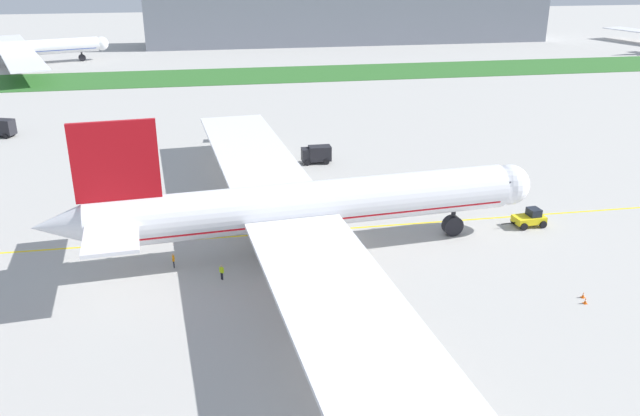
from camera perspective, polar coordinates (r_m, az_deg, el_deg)
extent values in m
plane|color=#ADAAA5|center=(73.25, 1.65, -2.87)|extent=(600.00, 600.00, 0.00)
cube|color=yellow|center=(76.08, 1.17, -1.89)|extent=(280.00, 0.36, 0.01)
cube|color=#2D6628|center=(173.49, -5.47, 11.53)|extent=(320.00, 24.00, 0.10)
cylinder|color=white|center=(68.45, -1.06, 0.31)|extent=(45.10, 8.89, 4.87)
cube|color=#B20C14|center=(68.77, -1.06, -0.35)|extent=(43.28, 8.34, 0.58)
sphere|color=white|center=(77.37, 16.27, 1.98)|extent=(4.63, 4.63, 4.63)
cone|color=white|center=(67.17, -21.88, -1.43)|extent=(5.71, 4.61, 4.14)
cube|color=#B20C14|center=(64.66, -17.54, 3.93)|extent=(8.08, 1.21, 7.80)
cube|color=white|center=(71.09, -17.68, 0.71)|extent=(5.61, 8.21, 0.34)
cube|color=white|center=(62.04, -17.88, -2.41)|extent=(5.61, 8.21, 0.34)
cube|color=white|center=(89.22, -6.05, 4.93)|extent=(13.46, 41.08, 0.39)
cube|color=white|center=(48.66, 2.99, -10.05)|extent=(13.46, 41.08, 0.39)
cylinder|color=#B7BABF|center=(81.39, -4.01, 2.24)|extent=(4.85, 3.09, 2.68)
cylinder|color=black|center=(81.84, -2.42, 2.39)|extent=(0.65, 2.84, 2.82)
cylinder|color=#B7BABF|center=(57.24, 1.43, -6.51)|extent=(4.85, 3.09, 2.68)
cylinder|color=black|center=(57.88, 3.64, -6.21)|extent=(0.65, 2.84, 2.82)
cylinder|color=black|center=(75.39, 11.61, -0.85)|extent=(0.51, 0.51, 1.89)
cylinder|color=black|center=(75.75, 11.56, -1.51)|extent=(2.40, 1.25, 2.32)
cylinder|color=black|center=(71.35, -4.34, -1.77)|extent=(0.51, 0.51, 1.89)
cylinder|color=black|center=(71.73, -4.32, -2.46)|extent=(2.40, 1.25, 2.32)
cylinder|color=black|center=(66.77, -3.49, -3.46)|extent=(0.51, 0.51, 1.89)
cylinder|color=black|center=(67.18, -3.47, -4.19)|extent=(2.40, 1.25, 2.32)
cube|color=black|center=(76.81, 15.85, 2.37)|extent=(2.03, 3.79, 0.88)
sphere|color=black|center=(68.76, -15.47, -0.02)|extent=(0.34, 0.34, 0.34)
sphere|color=black|center=(68.79, -11.94, 0.33)|extent=(0.34, 0.34, 0.34)
sphere|color=black|center=(69.09, -8.42, 0.67)|extent=(0.34, 0.34, 0.34)
sphere|color=black|center=(69.65, -4.95, 1.00)|extent=(0.34, 0.34, 0.34)
sphere|color=black|center=(70.46, -1.54, 1.33)|extent=(0.34, 0.34, 0.34)
sphere|color=black|center=(71.52, 1.78, 1.64)|extent=(0.34, 0.34, 0.34)
sphere|color=black|center=(72.81, 4.99, 1.94)|extent=(0.34, 0.34, 0.34)
sphere|color=black|center=(74.32, 8.08, 2.22)|extent=(0.34, 0.34, 0.34)
sphere|color=black|center=(76.05, 11.04, 2.48)|extent=(0.34, 0.34, 0.34)
cube|color=yellow|center=(80.63, 17.88, -0.94)|extent=(3.80, 2.40, 0.79)
cube|color=black|center=(80.61, 18.28, -0.34)|extent=(1.44, 1.69, 0.90)
cylinder|color=black|center=(79.33, 16.20, -1.31)|extent=(1.80, 0.28, 0.12)
cylinder|color=black|center=(79.31, 17.47, -1.58)|extent=(0.93, 0.43, 0.90)
cylinder|color=black|center=(80.92, 16.70, -1.02)|extent=(0.93, 0.43, 0.90)
cylinder|color=black|center=(80.66, 19.00, -1.37)|extent=(0.93, 0.43, 0.90)
cylinder|color=black|center=(82.24, 18.22, -0.83)|extent=(0.93, 0.43, 0.90)
cylinder|color=black|center=(68.72, -12.72, -4.80)|extent=(0.12, 0.12, 0.81)
cylinder|color=orange|center=(68.56, -12.78, -4.25)|extent=(0.09, 0.09, 0.52)
cylinder|color=black|center=(68.55, -12.71, -4.87)|extent=(0.12, 0.12, 0.81)
cylinder|color=orange|center=(68.13, -12.74, -4.42)|extent=(0.09, 0.09, 0.52)
cube|color=orange|center=(68.33, -12.76, -4.31)|extent=(0.28, 0.45, 0.57)
sphere|color=tan|center=(68.16, -12.79, -4.00)|extent=(0.22, 0.22, 0.22)
cylinder|color=black|center=(76.48, 1.53, -1.44)|extent=(0.11, 0.11, 0.78)
cylinder|color=orange|center=(76.31, 1.61, -0.97)|extent=(0.09, 0.09, 0.50)
cylinder|color=black|center=(76.37, 1.42, -1.48)|extent=(0.11, 0.11, 0.78)
cylinder|color=orange|center=(76.04, 1.35, -1.06)|extent=(0.09, 0.09, 0.50)
cube|color=orange|center=(76.16, 1.48, -1.00)|extent=(0.47, 0.40, 0.56)
sphere|color=#8C6647|center=(76.01, 1.48, -0.72)|extent=(0.21, 0.21, 0.21)
cylinder|color=black|center=(65.32, -8.56, -5.95)|extent=(0.12, 0.12, 0.80)
cylinder|color=#BFE519|center=(64.92, -8.51, -5.48)|extent=(0.09, 0.09, 0.51)
cylinder|color=black|center=(65.45, -8.67, -5.90)|extent=(0.12, 0.12, 0.80)
cylinder|color=#BFE519|center=(65.25, -8.78, -5.35)|extent=(0.09, 0.09, 0.51)
cube|color=#BFE519|center=(65.07, -8.65, -5.39)|extent=(0.44, 0.47, 0.57)
sphere|color=tan|center=(64.89, -8.67, -5.08)|extent=(0.22, 0.22, 0.22)
cube|color=#F2590C|center=(66.49, 22.09, -7.29)|extent=(0.36, 0.36, 0.03)
cone|color=#F2590C|center=(66.35, 22.13, -7.07)|extent=(0.28, 0.28, 0.55)
cylinder|color=white|center=(66.34, 22.13, -7.05)|extent=(0.17, 0.17, 0.06)
cube|color=#F2590C|center=(65.51, 22.26, -7.76)|extent=(0.36, 0.36, 0.03)
cone|color=#F2590C|center=(65.38, 22.29, -7.54)|extent=(0.28, 0.28, 0.55)
cylinder|color=white|center=(65.36, 22.29, -7.52)|extent=(0.17, 0.17, 0.06)
cube|color=black|center=(126.54, -26.07, 6.41)|extent=(4.21, 3.33, 2.67)
cylinder|color=black|center=(125.48, -25.91, 5.69)|extent=(0.95, 0.61, 0.90)
cylinder|color=black|center=(127.13, -25.36, 5.97)|extent=(0.95, 0.61, 0.90)
cube|color=black|center=(112.64, -7.36, 6.74)|extent=(3.62, 2.40, 2.47)
cube|color=black|center=(112.64, -6.23, 6.61)|extent=(1.52, 2.12, 1.78)
cube|color=#263347|center=(112.53, -5.92, 6.79)|extent=(0.25, 1.75, 0.78)
cylinder|color=black|center=(113.88, -6.20, 6.31)|extent=(0.92, 0.38, 0.90)
cylinder|color=black|center=(111.87, -6.22, 6.03)|extent=(0.92, 0.38, 0.90)
cylinder|color=black|center=(114.01, -7.74, 6.26)|extent=(0.92, 0.38, 0.90)
cylinder|color=black|center=(112.01, -7.79, 5.98)|extent=(0.92, 0.38, 0.90)
cube|color=black|center=(99.54, -0.02, 4.84)|extent=(3.36, 2.08, 2.21)
cube|color=black|center=(99.23, -1.23, 4.70)|extent=(1.31, 1.98, 1.94)
cube|color=#263347|center=(99.03, -1.58, 4.90)|extent=(0.09, 1.72, 0.86)
cylinder|color=black|center=(98.56, -1.13, 3.99)|extent=(0.90, 0.31, 0.90)
cylinder|color=black|center=(100.49, -1.32, 4.34)|extent=(0.90, 0.31, 0.90)
cylinder|color=black|center=(99.06, 0.56, 4.08)|extent=(0.90, 0.31, 0.90)
cylinder|color=black|center=(100.98, 0.34, 4.43)|extent=(0.90, 0.31, 0.90)
cylinder|color=white|center=(205.81, -24.60, 12.64)|extent=(39.74, 16.70, 4.17)
cube|color=navy|center=(205.90, -24.57, 12.44)|extent=(38.10, 15.87, 0.50)
sphere|color=white|center=(208.46, -18.64, 13.53)|extent=(3.97, 3.97, 3.97)
cube|color=white|center=(225.85, -25.58, 13.00)|extent=(19.91, 37.38, 0.33)
cube|color=white|center=(185.66, -24.61, 11.67)|extent=(19.91, 37.38, 0.33)
cylinder|color=#B7BABF|center=(217.96, -25.04, 12.50)|extent=(4.49, 3.43, 2.30)
cylinder|color=black|center=(218.10, -24.51, 12.58)|extent=(1.09, 2.40, 2.41)
cylinder|color=#B7BABF|center=(194.02, -24.42, 11.68)|extent=(4.49, 3.43, 2.30)
cylinder|color=black|center=(194.18, -23.83, 11.78)|extent=(1.09, 2.40, 2.41)
cylinder|color=black|center=(207.87, -20.20, 12.51)|extent=(0.44, 0.44, 1.62)
cylinder|color=black|center=(207.99, -20.17, 12.29)|extent=(2.16, 1.47, 1.98)
cylinder|color=black|center=(208.15, -25.43, 11.78)|extent=(0.44, 0.44, 1.62)
cylinder|color=black|center=(208.26, -25.39, 11.56)|extent=(2.16, 1.47, 1.98)
cylinder|color=black|center=(203.81, -25.33, 11.62)|extent=(0.44, 0.44, 1.62)
cylinder|color=black|center=(203.93, -25.29, 11.40)|extent=(2.16, 1.47, 1.98)
cube|color=gray|center=(235.86, 2.66, 16.48)|extent=(138.66, 20.00, 18.00)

